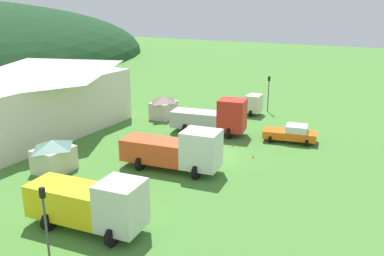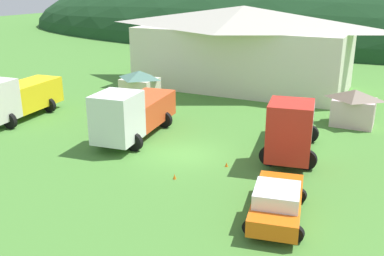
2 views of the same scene
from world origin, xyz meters
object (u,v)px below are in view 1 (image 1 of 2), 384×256
Objects in this scene: crane_truck_red at (215,117)px; traffic_cone_mid_row at (232,147)px; play_shed_cream at (54,155)px; play_shed_pink at (163,107)px; traffic_cone_near_pickup at (253,158)px; traffic_light_west at (45,215)px; traffic_light_east at (269,90)px; depot_building at (32,96)px; flatbed_truck_yellow at (91,203)px; heavy_rig_white at (178,150)px; light_truck_cream at (243,104)px; service_pickup_orange at (291,133)px.

crane_truck_red is 16.42× the size of traffic_cone_mid_row.
play_shed_pink is at bearing 2.64° from play_shed_cream.
traffic_cone_mid_row is at bearing -50.74° from crane_truck_red.
traffic_light_west is at bearing 166.90° from traffic_cone_near_pickup.
traffic_light_east is (33.89, -0.34, 0.21)m from traffic_light_west.
depot_building is 20.65m from flatbed_truck_yellow.
heavy_rig_white is 14.90× the size of traffic_cone_near_pickup.
light_truck_cream reaches higher than service_pickup_orange.
traffic_cone_near_pickup is 1.16× the size of traffic_cone_mid_row.
traffic_cone_near_pickup reaches higher than traffic_cone_mid_row.
play_shed_pink is 8.02m from crane_truck_red.
traffic_light_west is (-8.38, -8.28, 1.09)m from play_shed_cream.
depot_building is 13.95m from play_shed_pink.
play_shed_pink is at bearing 131.87° from traffic_light_east.
traffic_light_east is (9.70, 5.57, 1.79)m from service_pickup_orange.
play_shed_cream is at bearing -177.36° from play_shed_pink.
traffic_cone_near_pickup is at bearing 69.05° from flatbed_truck_yellow.
service_pickup_orange is (1.25, -7.37, -0.92)m from crane_truck_red.
depot_building is at bearing -167.24° from service_pickup_orange.
service_pickup_orange is (-7.42, -7.81, -0.32)m from light_truck_cream.
light_truck_cream is (18.49, 1.93, -0.56)m from heavy_rig_white.
traffic_cone_mid_row is at bearing -147.63° from service_pickup_orange.
crane_truck_red is at bearing -61.08° from depot_building.
service_pickup_orange is at bearing -13.72° from traffic_light_west.
depot_building is 4.82× the size of traffic_light_east.
heavy_rig_white is 7.48m from traffic_cone_mid_row.
depot_building is 22.09m from traffic_cone_near_pickup.
crane_truck_red is at bearing 170.65° from traffic_light_east.
flatbed_truck_yellow is 30.73m from traffic_light_east.
flatbed_truck_yellow reaches higher than service_pickup_orange.
traffic_cone_mid_row is at bearing 79.26° from flatbed_truck_yellow.
traffic_light_east is 9.17× the size of traffic_cone_mid_row.
traffic_cone_near_pickup is (5.30, -4.26, -1.71)m from heavy_rig_white.
light_truck_cream is at bearing 88.31° from flatbed_truck_yellow.
traffic_light_west is at bearing -160.40° from play_shed_pink.
play_shed_cream is 24.09m from light_truck_cream.
flatbed_truck_yellow is 1.87× the size of traffic_light_west.
heavy_rig_white reaches higher than play_shed_cream.
crane_truck_red is at bearing 3.66° from traffic_light_west.
traffic_light_east is at bearing 109.37° from service_pickup_orange.
depot_building is 10.91m from play_shed_cream.
play_shed_pink is at bearing -141.78° from light_truck_cream.
service_pickup_orange is 1.20× the size of traffic_light_east.
depot_building is 44.19× the size of traffic_cone_mid_row.
flatbed_truck_yellow reaches higher than play_shed_cream.
heavy_rig_white is at bearing -86.49° from light_truck_cream.
light_truck_cream is 11.98m from traffic_cone_mid_row.
light_truck_cream is 14.62m from traffic_cone_near_pickup.
light_truck_cream is at bearing 89.11° from heavy_rig_white.
flatbed_truck_yellow is 13.44× the size of traffic_cone_near_pickup.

